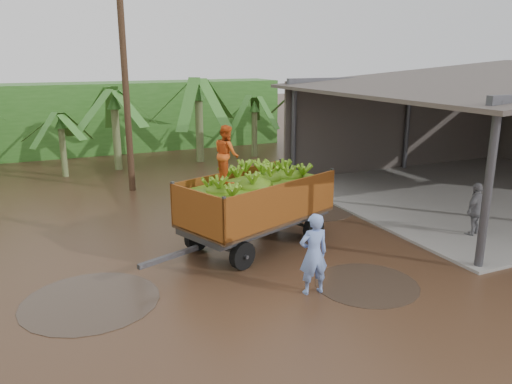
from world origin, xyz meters
TOP-DOWN VIEW (x-y plane):
  - ground at (0.00, 0.00)m, footprint 100.00×100.00m
  - packing_shed at (11.77, 1.77)m, footprint 12.78×10.80m
  - hedge_north at (-2.00, 16.00)m, footprint 22.00×3.00m
  - banana_trailer at (1.05, -0.11)m, footprint 5.71×3.33m
  - man_blue at (1.01, -3.17)m, footprint 0.69×0.48m
  - man_grey at (6.90, -2.04)m, footprint 1.00×0.65m
  - utility_pole at (-0.89, 7.07)m, footprint 1.20×0.24m
  - banana_plants at (-5.04, 7.11)m, footprint 24.70×20.30m

SIDE VIEW (x-z plane):
  - ground at x=0.00m, z-range 0.00..0.00m
  - man_grey at x=6.90m, z-range 0.00..1.59m
  - man_blue at x=1.01m, z-range 0.00..1.79m
  - banana_trailer at x=1.05m, z-range -0.42..2.92m
  - hedge_north at x=-2.00m, z-range 0.00..3.60m
  - banana_plants at x=-5.04m, z-range -0.36..3.99m
  - packing_shed at x=11.77m, z-range 0.13..4.88m
  - utility_pole at x=-0.89m, z-range 0.06..8.58m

